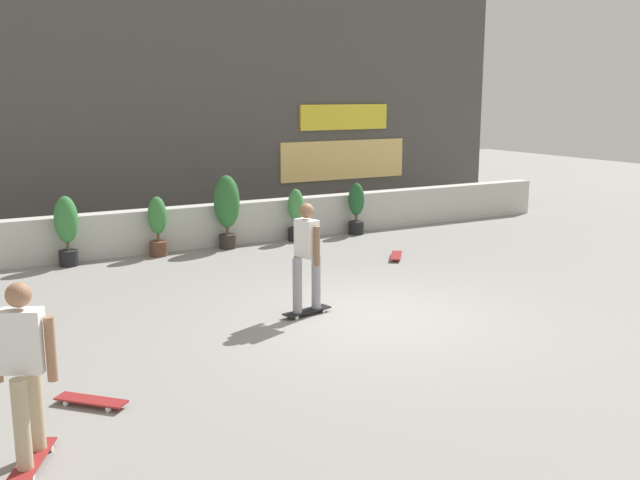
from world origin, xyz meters
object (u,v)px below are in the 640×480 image
at_px(potted_plant_0, 67,227).
at_px(skateboard_near_camera, 396,256).
at_px(potted_plant_2, 227,206).
at_px(skater_foreground, 307,254).
at_px(skater_far_left, 25,366).
at_px(potted_plant_4, 356,207).
at_px(potted_plant_1, 158,224).
at_px(skateboard_aside, 91,400).
at_px(potted_plant_3, 296,214).

xyz_separation_m(potted_plant_0, skateboard_near_camera, (5.86, -2.57, -0.70)).
xyz_separation_m(potted_plant_2, skater_foreground, (-0.77, -5.02, 0.02)).
distance_m(skater_far_left, skateboard_near_camera, 9.26).
xyz_separation_m(potted_plant_0, skater_far_left, (-1.75, -7.78, 0.17)).
bearing_deg(potted_plant_4, potted_plant_1, 180.00).
xyz_separation_m(potted_plant_1, skateboard_aside, (-2.79, -6.74, -0.59)).
height_order(potted_plant_3, potted_plant_4, potted_plant_4).
xyz_separation_m(potted_plant_0, skater_foreground, (2.51, -5.02, 0.17)).
distance_m(potted_plant_3, skater_far_left, 10.26).
distance_m(potted_plant_0, skateboard_aside, 6.85).
relative_size(potted_plant_3, skater_far_left, 0.69).
bearing_deg(potted_plant_1, skateboard_near_camera, -32.17).
xyz_separation_m(potted_plant_2, potted_plant_4, (3.24, 0.00, -0.27)).
height_order(potted_plant_0, skateboard_near_camera, potted_plant_0).
bearing_deg(skateboard_aside, skateboard_near_camera, 31.18).
height_order(potted_plant_0, potted_plant_1, potted_plant_0).
bearing_deg(skateboard_near_camera, potted_plant_1, 147.83).
height_order(potted_plant_4, skateboard_near_camera, potted_plant_4).
relative_size(potted_plant_0, skateboard_near_camera, 1.80).
distance_m(potted_plant_3, potted_plant_4, 1.59).
bearing_deg(skateboard_aside, potted_plant_4, 41.78).
relative_size(potted_plant_3, skateboard_near_camera, 1.56).
xyz_separation_m(skater_far_left, skater_foreground, (4.26, 2.75, 0.00)).
height_order(potted_plant_0, potted_plant_2, potted_plant_2).
bearing_deg(skater_foreground, skater_far_left, -147.14).
relative_size(potted_plant_2, skateboard_aside, 2.19).
height_order(potted_plant_1, potted_plant_4, potted_plant_1).
height_order(potted_plant_3, skateboard_aside, potted_plant_3).
distance_m(potted_plant_4, skateboard_near_camera, 2.72).
xyz_separation_m(skateboard_near_camera, skateboard_aside, (-6.88, -4.16, 0.00)).
bearing_deg(potted_plant_2, skater_foreground, -98.75).
distance_m(potted_plant_1, potted_plant_3, 3.16).
relative_size(potted_plant_1, skateboard_aside, 1.71).
xyz_separation_m(potted_plant_0, skateboard_aside, (-1.02, -6.74, -0.70)).
distance_m(skateboard_near_camera, skateboard_aside, 8.04).
height_order(potted_plant_1, skateboard_near_camera, potted_plant_1).
bearing_deg(potted_plant_1, skater_foreground, -81.61).
distance_m(potted_plant_0, potted_plant_4, 6.52).
bearing_deg(potted_plant_0, skateboard_aside, -98.61).
xyz_separation_m(potted_plant_1, potted_plant_2, (1.51, -0.00, 0.27)).
xyz_separation_m(potted_plant_3, skater_foreground, (-2.42, -5.02, 0.33)).
xyz_separation_m(potted_plant_4, skateboard_aside, (-7.54, -6.74, -0.58)).
distance_m(potted_plant_2, potted_plant_3, 1.67).
relative_size(potted_plant_1, potted_plant_4, 1.01).
relative_size(potted_plant_0, potted_plant_4, 1.12).
bearing_deg(potted_plant_4, potted_plant_0, -180.00).
xyz_separation_m(skater_far_left, skateboard_aside, (0.73, 1.04, -0.88)).
bearing_deg(skateboard_near_camera, skateboard_aside, -148.82).
xyz_separation_m(potted_plant_1, skater_far_left, (-3.52, -7.78, 0.29)).
relative_size(potted_plant_1, potted_plant_3, 1.04).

